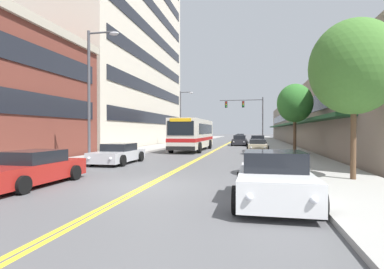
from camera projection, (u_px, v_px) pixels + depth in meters
ground_plane at (228, 143)px, 47.32m from camera, size 240.00×240.00×0.00m
sidewalk_left at (184, 142)px, 48.75m from camera, size 3.40×106.00×0.15m
sidewalk_right at (275, 143)px, 45.88m from camera, size 3.40×106.00×0.15m
centre_line at (228, 143)px, 47.32m from camera, size 0.34×106.00×0.01m
office_tower_left at (113, 39)px, 41.18m from camera, size 12.08×29.11×29.43m
storefront_row_right at (316, 120)px, 44.66m from camera, size 9.10×68.00×7.06m
city_bus at (193, 133)px, 30.69m from camera, size 2.92×11.00×3.13m
car_red_parked_left_near at (31, 169)px, 11.09m from camera, size 2.02×4.72×1.28m
car_navy_parked_left_mid at (197, 140)px, 44.47m from camera, size 2.12×4.60×1.37m
car_silver_parked_left_far at (118, 154)px, 18.50m from camera, size 2.10×4.68×1.23m
car_white_parked_right_foreground at (274, 179)px, 8.34m from camera, size 2.15×4.15×1.45m
car_beige_parked_right_mid at (257, 146)px, 29.00m from camera, size 1.99×4.73×1.18m
car_black_parked_right_far at (256, 139)px, 50.42m from camera, size 2.10×4.89×1.18m
car_dark_grey_parked_right_end at (258, 141)px, 38.06m from camera, size 2.09×4.63×1.41m
car_charcoal_moving_lead at (240, 141)px, 41.04m from camera, size 2.12×4.91×1.39m
car_champagne_moving_second at (241, 137)px, 68.81m from camera, size 2.03×4.91×1.29m
car_slate_blue_moving_third at (240, 138)px, 57.81m from camera, size 2.11×4.84×1.29m
traffic_signal_mast at (248, 111)px, 42.79m from camera, size 6.19×0.38×6.76m
street_lamp_left_near at (93, 86)px, 16.87m from camera, size 1.91×0.28×7.67m
street_lamp_left_far at (182, 114)px, 38.35m from camera, size 1.77×0.28×7.08m
street_tree_right_near at (354, 67)px, 11.51m from camera, size 3.32×3.32×6.16m
street_tree_right_mid at (295, 103)px, 23.31m from camera, size 2.73×2.73×5.52m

